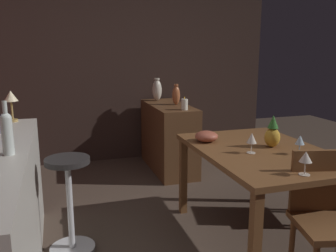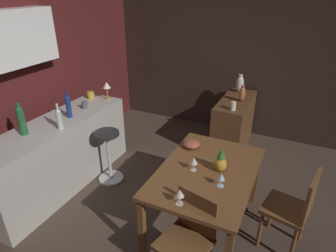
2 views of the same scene
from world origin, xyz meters
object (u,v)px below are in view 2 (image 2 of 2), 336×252
Objects in this scene: wine_glass_right at (194,161)px; wine_glass_center at (221,177)px; fruit_bowl at (191,144)px; vase_ceramic_ivory at (240,84)px; chair_by_doorway at (294,208)px; dining_table at (207,177)px; pineapple_centerpiece at (221,162)px; pillar_candle_tall at (233,106)px; bar_stool at (109,155)px; sideboard_cabinet at (233,124)px; chair_near_window at (188,237)px; wine_glass_left at (180,193)px; wine_bottle_cobalt at (68,105)px; wine_bottle_clear at (59,118)px; wine_bottle_green at (21,119)px; cup_mustard at (91,95)px; vase_copper at (242,94)px; cup_slate at (85,105)px; counter_lamp at (107,87)px.

wine_glass_center is at bearing -112.49° from wine_glass_right.
vase_ceramic_ivory is at bearing -3.07° from fruit_bowl.
dining_table is at bearing 95.83° from chair_by_doorway.
pillar_candle_tall is at bearing 9.26° from pineapple_centerpiece.
bar_stool is 2.39m from vase_ceramic_ivory.
wine_glass_right is at bearing -178.87° from sideboard_cabinet.
vase_ceramic_ivory reaches higher than chair_near_window.
pineapple_centerpiece reaches higher than sideboard_cabinet.
wine_glass_left is 0.44× the size of wine_bottle_cobalt.
wine_bottle_clear is (0.03, 1.94, 0.19)m from wine_glass_center.
dining_table is 2.10m from wine_bottle_green.
cup_mustard is (0.65, 0.19, -0.11)m from wine_bottle_cobalt.
sideboard_cabinet is 2.12m from wine_glass_center.
dining_table is 1.46m from pillar_candle_tall.
chair_near_window is 2.18m from wine_bottle_cobalt.
sideboard_cabinet is 7.45× the size of wine_glass_left.
wine_bottle_clear is 2.10× the size of pillar_candle_tall.
vase_copper is at bearing 2.50° from dining_table.
pineapple_centerpiece reaches higher than wine_glass_left.
vase_ceramic_ivory is at bearing 17.70° from vase_copper.
chair_by_doorway is 2.46× the size of wine_bottle_green.
chair_by_doorway is 0.79m from wine_glass_center.
wine_bottle_cobalt reaches higher than chair_near_window.
pillar_candle_tall is (1.49, -0.02, 0.03)m from wine_glass_right.
wine_glass_center is at bearing -106.87° from cup_slate.
sideboard_cabinet is 2.94× the size of wine_bottle_green.
chair_by_doorway is 1.70m from pillar_candle_tall.
cup_mustard is (0.84, 1.95, 0.10)m from wine_glass_right.
dining_table is 0.61m from wine_glass_left.
vase_ceramic_ivory reaches higher than vase_copper.
wine_glass_center is at bearing -99.00° from wine_bottle_cobalt.
pineapple_centerpiece is at bearing -15.58° from wine_glass_left.
chair_by_doorway is at bearing -46.61° from chair_near_window.
sideboard_cabinet is 3.55× the size of wine_bottle_clear.
dining_table is at bearing -100.12° from bar_stool.
wine_glass_right is (-0.06, 0.13, 0.19)m from dining_table.
bar_stool is at bearing 139.41° from vase_copper.
bar_stool is (0.91, 1.49, -0.10)m from chair_near_window.
wine_glass_center is (-0.13, -0.32, -0.01)m from wine_glass_right.
wine_bottle_clear is at bearing -42.74° from wine_bottle_green.
chair_near_window is at bearing -175.17° from pillar_candle_tall.
vase_ceramic_ivory is (2.29, 0.08, 0.11)m from wine_glass_right.
cup_mustard reaches higher than pillar_candle_tall.
fruit_bowl is 0.51× the size of wine_bottle_green.
sideboard_cabinet is at bearing 5.11° from dining_table.
counter_lamp is 0.88× the size of vase_ceramic_ivory.
wine_glass_right is at bearing 114.36° from dining_table.
pillar_candle_tall is (1.88, -1.90, -0.20)m from wine_bottle_green.
vase_ceramic_ivory is at bearing 5.42° from chair_near_window.
vase_ceramic_ivory is (2.42, 0.40, 0.12)m from wine_glass_center.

